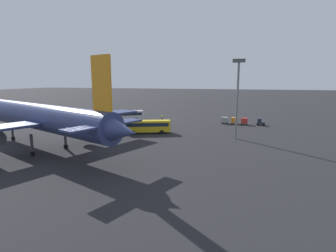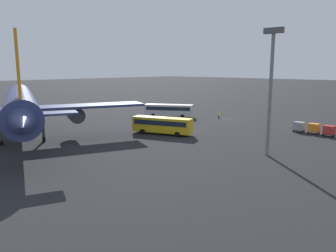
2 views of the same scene
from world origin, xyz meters
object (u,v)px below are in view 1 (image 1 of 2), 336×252
object	(u,v)px
shuttle_bus_far	(147,126)
cargo_cart_red	(244,121)
worker_person	(162,117)
shuttle_bus_near	(124,115)
cargo_cart_grey	(225,120)
cargo_cart_orange	(234,120)
baggage_tug	(260,122)
airplane	(44,118)

from	to	relation	value
shuttle_bus_far	cargo_cart_red	world-z (taller)	shuttle_bus_far
shuttle_bus_far	worker_person	bearing A→B (deg)	-102.87
shuttle_bus_near	cargo_cart_grey	size ratio (longest dim) A/B	5.98
shuttle_bus_far	cargo_cart_orange	distance (m)	29.72
cargo_cart_orange	cargo_cart_grey	xyz separation A→B (m)	(2.94, 0.01, 0.00)
baggage_tug	cargo_cart_orange	world-z (taller)	baggage_tug
worker_person	cargo_cart_orange	xyz separation A→B (m)	(-24.59, 3.18, 0.32)
worker_person	shuttle_bus_far	bearing A→B (deg)	97.51
airplane	cargo_cart_grey	size ratio (longest dim) A/B	23.15
airplane	cargo_cart_red	bearing A→B (deg)	-109.90
cargo_cart_grey	worker_person	bearing A→B (deg)	-8.38
airplane	cargo_cart_grey	world-z (taller)	airplane
shuttle_bus_far	worker_person	xyz separation A→B (m)	(3.13, -23.72, -1.11)
baggage_tug	cargo_cart_grey	distance (m)	10.48
shuttle_bus_far	cargo_cart_orange	size ratio (longest dim) A/B	5.83
cargo_cart_red	shuttle_bus_far	bearing A→B (deg)	39.51
shuttle_bus_far	cargo_cart_red	xyz separation A→B (m)	(-24.40, -20.12, -0.79)
cargo_cart_orange	cargo_cart_red	bearing A→B (deg)	171.78
cargo_cart_red	cargo_cart_grey	size ratio (longest dim) A/B	1.00
baggage_tug	shuttle_bus_near	bearing A→B (deg)	-4.80
cargo_cart_orange	cargo_cart_grey	world-z (taller)	same
worker_person	cargo_cart_grey	distance (m)	21.89
baggage_tug	cargo_cart_red	distance (m)	4.62
airplane	shuttle_bus_far	xyz separation A→B (m)	(-13.11, -21.53, -4.50)
baggage_tug	cargo_cart_red	xyz separation A→B (m)	(4.61, 0.25, 0.25)
cargo_cart_grey	airplane	bearing A→B (deg)	53.05
shuttle_bus_near	worker_person	distance (m)	13.15
airplane	cargo_cart_red	size ratio (longest dim) A/B	23.15
shuttle_bus_far	cargo_cart_orange	world-z (taller)	shuttle_bus_far
airplane	cargo_cart_orange	distance (m)	54.71
cargo_cart_red	worker_person	bearing A→B (deg)	-7.46
baggage_tug	shuttle_bus_far	bearing A→B (deg)	26.30
airplane	baggage_tug	distance (m)	59.66
cargo_cart_grey	shuttle_bus_near	bearing A→B (deg)	5.52
baggage_tug	cargo_cart_red	world-z (taller)	baggage_tug
airplane	worker_person	bearing A→B (deg)	-80.33
shuttle_bus_near	worker_person	size ratio (longest dim) A/B	7.08
airplane	cargo_cart_grey	distance (m)	52.89
baggage_tug	cargo_cart_grey	bearing A→B (deg)	-9.65
airplane	baggage_tug	bearing A→B (deg)	-113.04
shuttle_bus_near	worker_person	xyz separation A→B (m)	(-11.45, -6.39, -1.12)
shuttle_bus_far	baggage_tug	size ratio (longest dim) A/B	4.67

